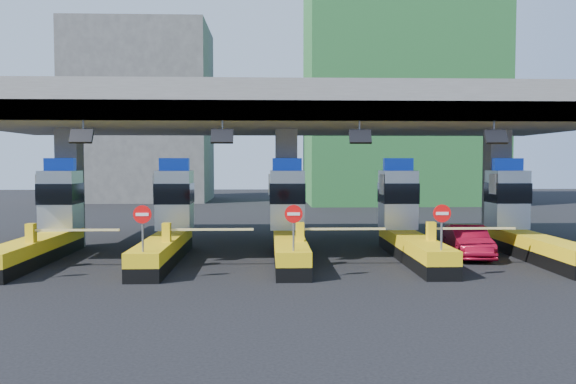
{
  "coord_description": "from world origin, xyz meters",
  "views": [
    {
      "loc": [
        -0.85,
        -23.21,
        3.96
      ],
      "look_at": [
        -0.02,
        0.0,
        2.74
      ],
      "focal_mm": 35.0,
      "sensor_mm": 36.0,
      "label": 1
    }
  ],
  "objects": [
    {
      "name": "ground",
      "position": [
        0.0,
        0.0,
        0.0
      ],
      "size": [
        120.0,
        120.0,
        0.0
      ],
      "primitive_type": "plane",
      "color": "black",
      "rests_on": "ground"
    },
    {
      "name": "toll_canopy",
      "position": [
        0.0,
        2.87,
        6.13
      ],
      "size": [
        28.0,
        12.09,
        7.0
      ],
      "color": "slate",
      "rests_on": "ground"
    },
    {
      "name": "toll_lane_far_left",
      "position": [
        -10.0,
        0.28,
        1.4
      ],
      "size": [
        4.43,
        8.0,
        4.16
      ],
      "color": "black",
      "rests_on": "ground"
    },
    {
      "name": "toll_lane_left",
      "position": [
        -5.0,
        0.28,
        1.4
      ],
      "size": [
        4.43,
        8.0,
        4.16
      ],
      "color": "black",
      "rests_on": "ground"
    },
    {
      "name": "toll_lane_center",
      "position": [
        0.0,
        0.28,
        1.4
      ],
      "size": [
        4.43,
        8.0,
        4.16
      ],
      "color": "black",
      "rests_on": "ground"
    },
    {
      "name": "toll_lane_right",
      "position": [
        5.0,
        0.28,
        1.4
      ],
      "size": [
        4.43,
        8.0,
        4.16
      ],
      "color": "black",
      "rests_on": "ground"
    },
    {
      "name": "toll_lane_far_right",
      "position": [
        10.0,
        0.28,
        1.4
      ],
      "size": [
        4.43,
        8.0,
        4.16
      ],
      "color": "black",
      "rests_on": "ground"
    },
    {
      "name": "bg_building_scaffold",
      "position": [
        12.0,
        32.0,
        14.0
      ],
      "size": [
        18.0,
        12.0,
        28.0
      ],
      "primitive_type": "cube",
      "color": "#1E5926",
      "rests_on": "ground"
    },
    {
      "name": "bg_building_concrete",
      "position": [
        -14.0,
        36.0,
        9.0
      ],
      "size": [
        14.0,
        10.0,
        18.0
      ],
      "primitive_type": "cube",
      "color": "#4C4C49",
      "rests_on": "ground"
    },
    {
      "name": "red_car",
      "position": [
        7.51,
        -0.14,
        0.66
      ],
      "size": [
        1.86,
        4.17,
        1.33
      ],
      "primitive_type": "imported",
      "rotation": [
        0.0,
        0.0,
        -0.12
      ],
      "color": "maroon",
      "rests_on": "ground"
    }
  ]
}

